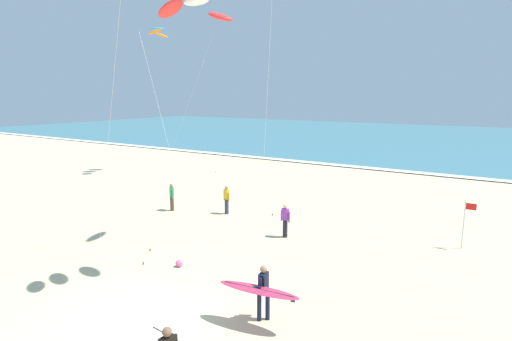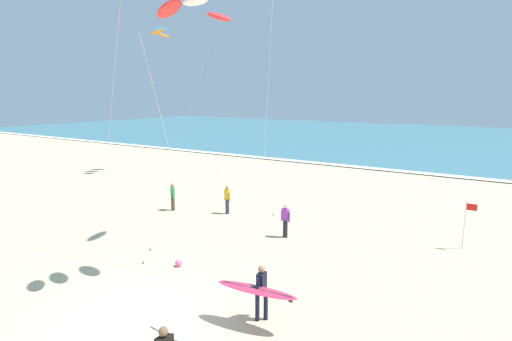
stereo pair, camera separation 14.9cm
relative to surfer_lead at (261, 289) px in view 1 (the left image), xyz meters
The scene contains 11 objects.
ground_plane 3.80m from the surfer_lead, 147.83° to the right, with size 160.00×160.00×0.00m, color beige.
ocean_water 56.26m from the surfer_lead, 93.15° to the left, with size 160.00×60.00×0.08m, color teal.
shoreline_foam 26.66m from the surfer_lead, 96.66° to the left, with size 160.00×1.15×0.01m, color white.
surfer_lead is the anchor object (origin of this frame).
kite_arc_cobalt_mid 26.63m from the surfer_lead, 141.23° to the left, with size 4.95×3.73×11.87m.
kite_arc_ivory_high 8.72m from the surfer_lead, 160.40° to the left, with size 4.75×2.63×9.49m.
bystander_green_top 12.66m from the surfer_lead, 145.25° to the left, with size 0.43×0.33×1.59m.
bystander_purple_top 7.34m from the surfer_lead, 112.66° to the left, with size 0.50×0.22×1.59m.
bystander_yellow_top 11.15m from the surfer_lead, 131.38° to the left, with size 0.49×0.25×1.59m.
lifeguard_flag 10.54m from the surfer_lead, 65.54° to the left, with size 0.45×0.05×2.10m.
beach_ball 5.09m from the surfer_lead, 160.65° to the left, with size 0.28×0.28×0.28m, color pink.
Camera 1 is at (8.68, -7.21, 6.53)m, focal length 28.32 mm.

